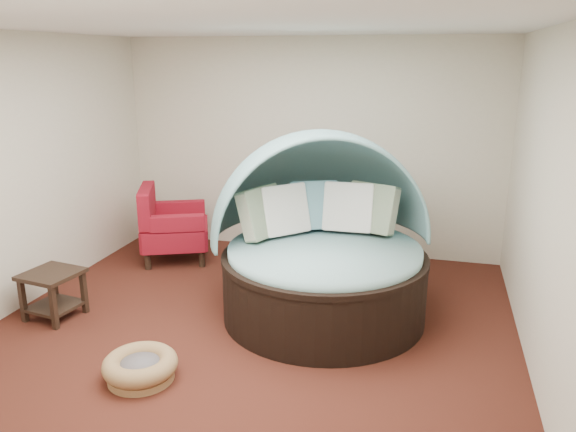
% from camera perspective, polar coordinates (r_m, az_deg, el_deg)
% --- Properties ---
extents(floor, '(5.00, 5.00, 0.00)m').
position_cam_1_polar(floor, '(5.54, -3.89, -11.54)').
color(floor, '#4B1F15').
rests_on(floor, ground).
extents(wall_back, '(5.00, 0.00, 5.00)m').
position_cam_1_polar(wall_back, '(7.41, 2.17, 6.99)').
color(wall_back, beige).
rests_on(wall_back, floor).
extents(wall_front, '(5.00, 0.00, 5.00)m').
position_cam_1_polar(wall_front, '(2.92, -20.54, -8.37)').
color(wall_front, beige).
rests_on(wall_front, floor).
extents(wall_left, '(0.00, 5.00, 5.00)m').
position_cam_1_polar(wall_left, '(6.31, -26.21, 3.78)').
color(wall_left, beige).
rests_on(wall_left, floor).
extents(wall_right, '(0.00, 5.00, 5.00)m').
position_cam_1_polar(wall_right, '(4.86, 24.90, 0.71)').
color(wall_right, beige).
rests_on(wall_right, floor).
extents(ceiling, '(5.00, 5.00, 0.00)m').
position_cam_1_polar(ceiling, '(4.92, -4.53, 18.77)').
color(ceiling, white).
rests_on(ceiling, wall_back).
extents(canopy_daybed, '(2.72, 2.68, 1.87)m').
position_cam_1_polar(canopy_daybed, '(5.62, 3.49, -1.55)').
color(canopy_daybed, black).
rests_on(canopy_daybed, floor).
extents(pet_basket, '(0.80, 0.80, 0.21)m').
position_cam_1_polar(pet_basket, '(4.89, -14.76, -14.60)').
color(pet_basket, brown).
rests_on(pet_basket, floor).
extents(red_armchair, '(1.09, 1.09, 0.97)m').
position_cam_1_polar(red_armchair, '(7.37, -11.91, -1.01)').
color(red_armchair, black).
rests_on(red_armchair, floor).
extents(side_table, '(0.58, 0.58, 0.49)m').
position_cam_1_polar(side_table, '(6.14, -22.77, -6.77)').
color(side_table, black).
rests_on(side_table, floor).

